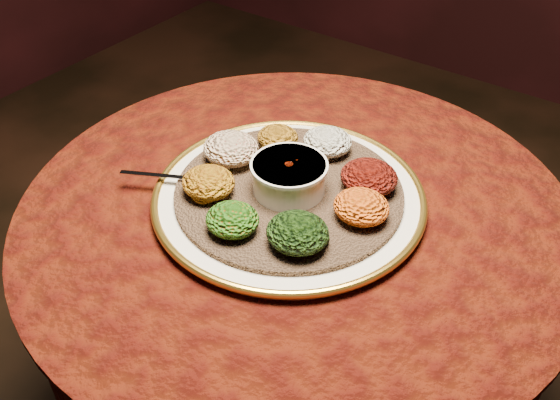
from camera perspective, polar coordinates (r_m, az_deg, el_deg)
The scene contains 13 objects.
table at distance 1.20m, azimuth 1.35°, elevation -7.00°, with size 0.96×0.96×0.73m.
platter at distance 1.07m, azimuth 0.81°, elevation 0.28°, with size 0.58×0.58×0.02m.
injera at distance 1.06m, azimuth 0.81°, elevation 0.73°, with size 0.39×0.39×0.01m, color brown.
stew_bowl at distance 1.04m, azimuth 0.83°, elevation 2.30°, with size 0.13×0.13×0.05m.
spoon at distance 1.09m, azimuth -8.41°, elevation 2.01°, with size 0.14×0.08×0.01m.
portion_ayib at distance 1.14m, azimuth 4.37°, elevation 5.35°, with size 0.09×0.09×0.04m, color beige.
portion_kitfo at distance 1.06m, azimuth 8.14°, elevation 2.09°, with size 0.10×0.09×0.05m, color black.
portion_tikil at distance 1.00m, azimuth 7.44°, elevation -0.63°, with size 0.09×0.09×0.04m, color #A35F0D.
portion_gomen at distance 0.94m, azimuth 1.61°, elevation -3.00°, with size 0.10×0.09×0.05m, color black.
portion_mixveg at distance 0.97m, azimuth -4.38°, elevation -1.80°, with size 0.09×0.08×0.04m, color #AC400B.
portion_kik at distance 1.05m, azimuth -6.56°, elevation 1.60°, with size 0.09×0.09×0.04m, color #9F690E.
portion_timatim at distance 1.12m, azimuth -4.50°, elevation 4.71°, with size 0.10×0.10×0.05m, color maroon.
portion_shiro at distance 1.16m, azimuth -0.21°, elevation 5.76°, with size 0.08×0.07×0.04m, color #925D11.
Camera 1 is at (0.46, -0.69, 1.42)m, focal length 40.00 mm.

